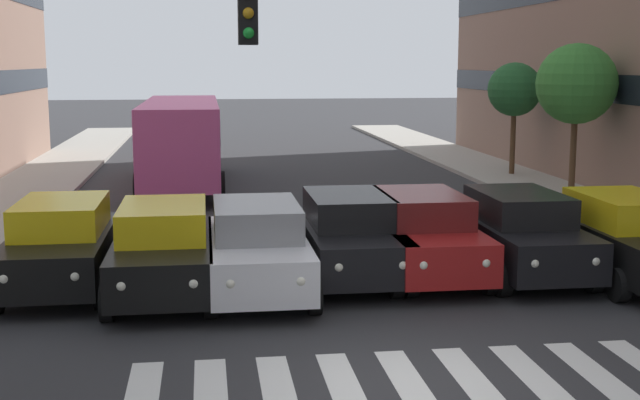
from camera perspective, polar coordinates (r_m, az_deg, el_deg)
ground_plane at (r=11.80m, az=6.14°, el=-12.41°), size 180.00×180.00×0.00m
crosswalk_markings at (r=11.80m, az=6.14°, el=-12.39°), size 7.65×2.80×0.01m
car_0 at (r=18.00m, az=20.04°, el=-2.37°), size 2.02×4.44×1.72m
car_1 at (r=17.78m, az=13.38°, el=-2.19°), size 2.02×4.44×1.72m
car_2 at (r=17.30m, az=6.99°, el=-2.33°), size 2.02×4.44×1.72m
car_3 at (r=17.03m, az=2.01°, el=-2.44°), size 2.02×4.44×1.72m
car_4 at (r=15.98m, az=-4.27°, el=-3.25°), size 2.02×4.44×1.72m
car_5 at (r=16.06m, az=-10.53°, el=-3.32°), size 2.02×4.44×1.72m
car_6 at (r=16.99m, az=-17.10°, el=-2.89°), size 2.02×4.44×1.72m
bus_behind_traffic at (r=29.94m, az=-9.35°, el=4.42°), size 2.78×10.50×3.00m
street_tree_2 at (r=27.75m, az=16.96°, el=7.50°), size 2.52×2.52×4.79m
street_tree_3 at (r=32.69m, az=13.03°, el=7.26°), size 2.02×2.02×4.20m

